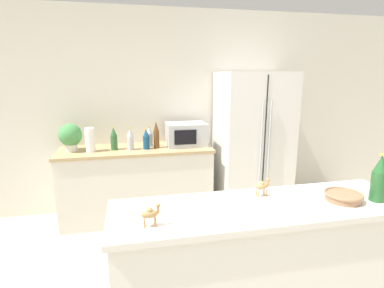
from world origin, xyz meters
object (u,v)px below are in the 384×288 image
back_bottle_2 (130,139)px  refrigerator (252,143)px  fruit_bowl (343,196)px  back_bottle_3 (114,139)px  wine_bottle (379,179)px  back_bottle_0 (150,137)px  camel_figurine_second (262,186)px  paper_towel_roll (90,140)px  back_bottle_4 (156,135)px  back_bottle_1 (146,139)px  camel_figurine (150,213)px  potted_plant (70,136)px  microwave (186,134)px

back_bottle_2 → refrigerator: bearing=0.3°
fruit_bowl → back_bottle_3: bearing=124.3°
back_bottle_2 → wine_bottle: (1.42, -2.08, 0.14)m
refrigerator → wine_bottle: size_ratio=6.15×
back_bottle_0 → camel_figurine_second: size_ratio=2.17×
back_bottle_0 → fruit_bowl: back_bottle_0 is taller
back_bottle_2 → back_bottle_3: 0.19m
paper_towel_roll → back_bottle_0: size_ratio=1.10×
back_bottle_4 → wine_bottle: wine_bottle is taller
back_bottle_2 → back_bottle_1: bearing=1.1°
refrigerator → back_bottle_3: refrigerator is taller
fruit_bowl → camel_figurine: (-1.15, -0.08, 0.04)m
wine_bottle → back_bottle_1: bearing=120.8°
back_bottle_4 → refrigerator: bearing=-0.9°
refrigerator → camel_figurine_second: (-0.74, -1.88, 0.19)m
potted_plant → back_bottle_2: potted_plant is taller
fruit_bowl → back_bottle_1: bearing=117.2°
fruit_bowl → camel_figurine: bearing=-176.1°
back_bottle_0 → wine_bottle: wine_bottle is taller
refrigerator → back_bottle_1: refrigerator is taller
back_bottle_2 → back_bottle_4: 0.31m
back_bottle_2 → back_bottle_3: bearing=167.0°
back_bottle_3 → back_bottle_4: bearing=-1.7°
camel_figurine → refrigerator: bearing=55.7°
back_bottle_1 → wine_bottle: (1.24, -2.08, 0.15)m
back_bottle_0 → camel_figurine: back_bottle_0 is taller
back_bottle_1 → back_bottle_3: size_ratio=0.90×
paper_towel_roll → camel_figurine: (0.53, -2.12, 0.06)m
potted_plant → paper_towel_roll: (0.22, -0.07, -0.04)m
refrigerator → camel_figurine: bearing=-124.3°
back_bottle_1 → back_bottle_4: back_bottle_4 is taller
potted_plant → back_bottle_0: bearing=4.3°
back_bottle_0 → camel_figurine: size_ratio=2.06×
back_bottle_3 → fruit_bowl: bearing=-55.7°
back_bottle_2 → camel_figurine_second: (0.78, -1.87, 0.07)m
wine_bottle → fruit_bowl: size_ratio=1.31×
microwave → wine_bottle: (0.74, -2.17, 0.12)m
fruit_bowl → camel_figurine_second: 0.48m
potted_plant → back_bottle_0: size_ratio=1.27×
potted_plant → back_bottle_2: (0.67, -0.08, -0.05)m
potted_plant → fruit_bowl: bearing=-48.1°
back_bottle_1 → camel_figurine: size_ratio=2.01×
potted_plant → camel_figurine: bearing=-71.2°
potted_plant → back_bottle_3: bearing=-4.2°
camel_figurine_second → back_bottle_0: bearing=105.2°
wine_bottle → back_bottle_0: bearing=118.1°
back_bottle_3 → potted_plant: bearing=175.8°
back_bottle_0 → camel_figurine: bearing=-93.9°
back_bottle_4 → camel_figurine: size_ratio=2.67×
microwave → camel_figurine_second: (0.10, -1.96, 0.05)m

